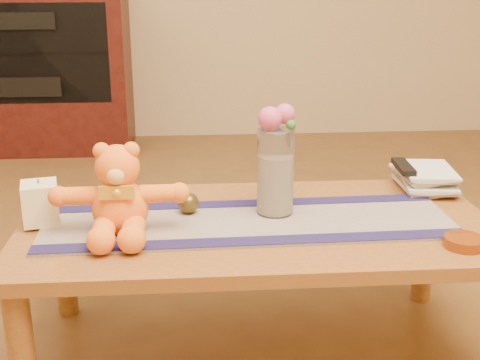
{
  "coord_description": "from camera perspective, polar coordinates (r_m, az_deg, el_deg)",
  "views": [
    {
      "loc": [
        -0.18,
        -1.74,
        1.17
      ],
      "look_at": [
        -0.05,
        0.0,
        0.58
      ],
      "focal_mm": 47.62,
      "sensor_mm": 36.0,
      "label": 1
    }
  ],
  "objects": [
    {
      "name": "amber_dish",
      "position": [
        1.83,
        19.43,
        -5.26
      ],
      "size": [
        0.15,
        0.15,
        0.03
      ],
      "primitive_type": "cylinder",
      "rotation": [
        0.0,
        0.0,
        -0.43
      ],
      "color": "#BF5914",
      "rests_on": "coffee_table_top"
    },
    {
      "name": "pillar_candle",
      "position": [
        1.93,
        -17.45,
        -1.97
      ],
      "size": [
        0.12,
        0.12,
        0.12
      ],
      "primitive_type": "cube",
      "rotation": [
        0.0,
        0.0,
        0.22
      ],
      "color": "beige",
      "rests_on": "persian_runner"
    },
    {
      "name": "stereo_upper",
      "position": [
        4.23,
        -18.72,
        13.49
      ],
      "size": [
        0.42,
        0.28,
        0.1
      ],
      "primitive_type": "cube",
      "color": "black",
      "rests_on": "media_cabinet"
    },
    {
      "name": "book_top",
      "position": [
        2.2,
        14.45,
        0.8
      ],
      "size": [
        0.19,
        0.24,
        0.02
      ],
      "primitive_type": "imported",
      "rotation": [
        0.0,
        0.0,
        -0.11
      ],
      "color": "beige",
      "rests_on": "book_upper"
    },
    {
      "name": "candle_wick",
      "position": [
        1.91,
        -17.64,
        -0.1
      ],
      "size": [
        0.0,
        0.0,
        0.01
      ],
      "primitive_type": "cylinder",
      "rotation": [
        0.0,
        0.0,
        0.22
      ],
      "color": "black",
      "rests_on": "pillar_candle"
    },
    {
      "name": "table_leg_br",
      "position": [
        2.4,
        16.23,
        -5.89
      ],
      "size": [
        0.07,
        0.07,
        0.41
      ],
      "primitive_type": "cylinder",
      "color": "brown",
      "rests_on": "floor"
    },
    {
      "name": "cabinet_shelf",
      "position": [
        4.23,
        -18.51,
        10.81
      ],
      "size": [
        1.02,
        0.2,
        0.02
      ],
      "primitive_type": "cube",
      "color": "black",
      "rests_on": "media_cabinet"
    },
    {
      "name": "stereo_lower",
      "position": [
        4.28,
        -18.17,
        8.23
      ],
      "size": [
        0.42,
        0.28,
        0.12
      ],
      "primitive_type": "cube",
      "color": "black",
      "rests_on": "media_cabinet"
    },
    {
      "name": "leaf_sprig",
      "position": [
        1.84,
        4.59,
        4.95
      ],
      "size": [
        0.03,
        0.03,
        0.03
      ],
      "primitive_type": "sphere",
      "color": "#33662D",
      "rests_on": "glass_vase"
    },
    {
      "name": "blue_flower_back",
      "position": [
        1.89,
        3.44,
        5.63
      ],
      "size": [
        0.04,
        0.04,
        0.04
      ],
      "primitive_type": "sphere",
      "color": "#5456B6",
      "rests_on": "glass_vase"
    },
    {
      "name": "cabinet_cavity",
      "position": [
        4.15,
        -18.78,
        10.64
      ],
      "size": [
        1.02,
        0.03,
        0.61
      ],
      "primitive_type": "cube",
      "color": "black",
      "rests_on": "media_cabinet"
    },
    {
      "name": "persian_runner",
      "position": [
        1.88,
        0.79,
        -3.81
      ],
      "size": [
        1.21,
        0.38,
        0.01
      ],
      "primitive_type": "cube",
      "rotation": [
        0.0,
        0.0,
        0.02
      ],
      "color": "#231B4D",
      "rests_on": "coffee_table_top"
    },
    {
      "name": "potpourri_fill",
      "position": [
        1.91,
        3.17,
        -0.37
      ],
      "size": [
        0.09,
        0.09,
        0.18
      ],
      "primitive_type": "cylinder",
      "color": "beige",
      "rests_on": "glass_vase"
    },
    {
      "name": "book_lower",
      "position": [
        2.21,
        14.41,
        -0.15
      ],
      "size": [
        0.19,
        0.24,
        0.02
      ],
      "primitive_type": "imported",
      "rotation": [
        0.0,
        0.0,
        -0.14
      ],
      "color": "beige",
      "rests_on": "book_bottom"
    },
    {
      "name": "book_upper",
      "position": [
        2.21,
        14.13,
        0.37
      ],
      "size": [
        0.18,
        0.23,
        0.02
      ],
      "primitive_type": "imported",
      "rotation": [
        0.0,
        0.0,
        0.05
      ],
      "color": "beige",
      "rests_on": "book_lower"
    },
    {
      "name": "glass_vase",
      "position": [
        1.9,
        3.19,
        0.74
      ],
      "size": [
        0.11,
        0.11,
        0.26
      ],
      "primitive_type": "cylinder",
      "color": "silver",
      "rests_on": "persian_runner"
    },
    {
      "name": "rose_left",
      "position": [
        1.84,
        2.7,
        5.52
      ],
      "size": [
        0.07,
        0.07,
        0.07
      ],
      "primitive_type": "sphere",
      "color": "#C94777",
      "rests_on": "glass_vase"
    },
    {
      "name": "runner_border_far",
      "position": [
        2.01,
        0.33,
        -2.1
      ],
      "size": [
        1.2,
        0.09,
        0.0
      ],
      "primitive_type": "cube",
      "rotation": [
        0.0,
        0.0,
        0.02
      ],
      "color": "#1B1644",
      "rests_on": "persian_runner"
    },
    {
      "name": "runner_border_near",
      "position": [
        1.74,
        1.31,
        -5.48
      ],
      "size": [
        1.2,
        0.09,
        0.0
      ],
      "primitive_type": "cube",
      "rotation": [
        0.0,
        0.0,
        0.02
      ],
      "color": "#1B1644",
      "rests_on": "persian_runner"
    },
    {
      "name": "media_cabinet",
      "position": [
        4.39,
        -17.9,
        9.67
      ],
      "size": [
        1.2,
        0.5,
        1.1
      ],
      "primitive_type": "cube",
      "color": "black",
      "rests_on": "floor"
    },
    {
      "name": "rose_right",
      "position": [
        1.86,
        4.04,
        5.94
      ],
      "size": [
        0.06,
        0.06,
        0.06
      ],
      "primitive_type": "sphere",
      "color": "#C94777",
      "rests_on": "glass_vase"
    },
    {
      "name": "book_bottom",
      "position": [
        2.22,
        14.22,
        -0.58
      ],
      "size": [
        0.17,
        0.22,
        0.02
      ],
      "primitive_type": "imported",
      "rotation": [
        0.0,
        0.0,
        -0.0
      ],
      "color": "beige",
      "rests_on": "coffee_table_top"
    },
    {
      "name": "table_leg_bl",
      "position": [
        2.3,
        -15.49,
        -6.91
      ],
      "size": [
        0.07,
        0.07,
        0.41
      ],
      "primitive_type": "cylinder",
      "color": "brown",
      "rests_on": "floor"
    },
    {
      "name": "bronze_ball",
      "position": [
        1.93,
        -4.65,
        -2.07
      ],
      "size": [
        0.08,
        0.08,
        0.06
      ],
      "primitive_type": "sphere",
      "rotation": [
        0.0,
        0.0,
        0.26
      ],
      "color": "#473C17",
      "rests_on": "persian_runner"
    },
    {
      "name": "teddy_bear",
      "position": [
        1.8,
        -10.79,
        -0.86
      ],
      "size": [
        0.36,
        0.3,
        0.24
      ],
      "primitive_type": null,
      "rotation": [
        0.0,
        0.0,
        0.01
      ],
      "color": "orange",
      "rests_on": "persian_runner"
    },
    {
      "name": "blue_flower_side",
      "position": [
        1.87,
        2.28,
        5.28
      ],
      "size": [
        0.04,
        0.04,
        0.04
      ],
      "primitive_type": "sphere",
      "color": "#5456B6",
      "rests_on": "glass_vase"
    },
    {
      "name": "coffee_table_top",
      "position": [
        1.9,
        1.5,
        -4.24
      ],
      "size": [
        1.4,
        0.7,
        0.04
      ],
      "primitive_type": "cube",
      "color": "brown",
      "rests_on": "floor"
    },
    {
      "name": "tv_remote",
      "position": [
        2.19,
        14.44,
        1.17
      ],
      "size": [
        0.05,
        0.16,
        0.02
      ],
      "primitive_type": "cube",
      "rotation": [
        0.0,
        0.0,
        -0.05
      ],
      "color": "black",
      "rests_on": "book_top"
    },
    {
      "name": "floor",
      "position": [
        2.11,
        1.4,
        -15.06
      ],
      "size": [
        5.5,
        5.5,
        0.0
      ],
      "primitive_type": "plane",
      "color": "brown",
      "rests_on": "ground"
    },
    {
      "name": "table_leg_fl",
      "position": [
        1.81,
        -18.94,
        -14.81
      ],
      "size": [
        0.07,
        0.07,
        0.41
      ],
      "primitive_type": "cylinder",
      "color": "brown",
      "rests_on": "floor"
    }
  ]
}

